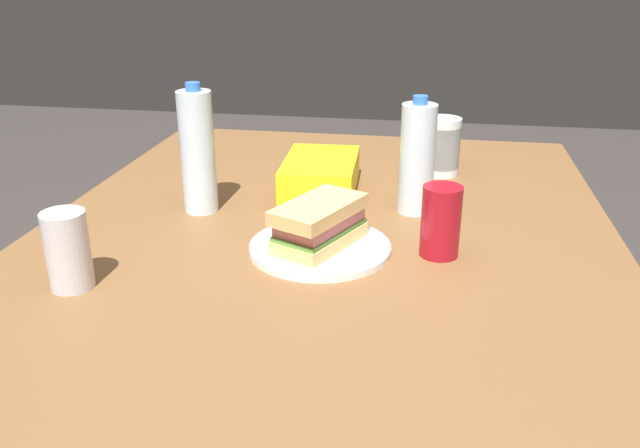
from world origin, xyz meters
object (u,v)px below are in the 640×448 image
object	(u,v)px
sandwich	(320,223)
plastic_cup_stack	(441,146)
soda_can_red	(441,220)
soda_can_silver	(68,250)
dining_table	(317,288)
water_bottle_spare	(198,152)
paper_plate	(320,248)
chip_bag	(320,175)
water_bottle_tall	(417,159)

from	to	relation	value
sandwich	plastic_cup_stack	bearing A→B (deg)	156.76
soda_can_red	soda_can_silver	bearing A→B (deg)	-68.74
dining_table	soda_can_silver	distance (m)	0.43
water_bottle_spare	paper_plate	bearing A→B (deg)	60.26
plastic_cup_stack	water_bottle_spare	world-z (taller)	water_bottle_spare
sandwich	soda_can_silver	bearing A→B (deg)	-62.00
sandwich	water_bottle_spare	size ratio (longest dim) A/B	0.81
plastic_cup_stack	soda_can_silver	bearing A→B (deg)	-40.12
chip_bag	water_bottle_spare	xyz separation A→B (m)	(0.16, -0.21, 0.08)
dining_table	soda_can_silver	world-z (taller)	soda_can_silver
paper_plate	chip_bag	xyz separation A→B (m)	(-0.31, -0.05, 0.03)
chip_bag	water_bottle_spare	distance (m)	0.28
sandwich	plastic_cup_stack	xyz separation A→B (m)	(-0.47, 0.20, 0.01)
paper_plate	soda_can_silver	distance (m)	0.40
chip_bag	water_bottle_tall	size ratio (longest dim) A/B	1.00
soda_can_red	plastic_cup_stack	world-z (taller)	plastic_cup_stack
dining_table	soda_can_red	xyz separation A→B (m)	(-0.00, 0.21, 0.14)
dining_table	water_bottle_tall	distance (m)	0.32
water_bottle_tall	plastic_cup_stack	size ratio (longest dim) A/B	1.75
sandwich	water_bottle_tall	world-z (taller)	water_bottle_tall
dining_table	soda_can_silver	size ratio (longest dim) A/B	12.50
paper_plate	soda_can_silver	size ratio (longest dim) A/B	1.99
paper_plate	chip_bag	world-z (taller)	chip_bag
water_bottle_spare	sandwich	bearing A→B (deg)	59.59
water_bottle_spare	soda_can_red	bearing A→B (deg)	74.68
dining_table	chip_bag	distance (m)	0.31
soda_can_red	chip_bag	size ratio (longest dim) A/B	0.53
chip_bag	soda_can_silver	bearing A→B (deg)	146.42
dining_table	plastic_cup_stack	xyz separation A→B (m)	(-0.45, 0.21, 0.15)
dining_table	sandwich	bearing A→B (deg)	19.19
paper_plate	sandwich	world-z (taller)	sandwich
sandwich	water_bottle_tall	bearing A→B (deg)	145.47
water_bottle_tall	soda_can_silver	size ratio (longest dim) A/B	1.88
sandwich	dining_table	bearing A→B (deg)	-160.81
soda_can_red	plastic_cup_stack	size ratio (longest dim) A/B	0.93
sandwich	soda_can_red	world-z (taller)	soda_can_red
dining_table	water_bottle_tall	world-z (taller)	water_bottle_tall
sandwich	plastic_cup_stack	distance (m)	0.51
chip_bag	sandwich	bearing A→B (deg)	-173.12
dining_table	water_bottle_spare	xyz separation A→B (m)	(-0.13, -0.26, 0.20)
dining_table	paper_plate	bearing A→B (deg)	22.72
dining_table	water_bottle_spare	size ratio (longest dim) A/B	6.03
soda_can_silver	water_bottle_tall	bearing A→B (deg)	129.00
dining_table	plastic_cup_stack	distance (m)	0.51
water_bottle_tall	chip_bag	bearing A→B (deg)	-113.82
water_bottle_tall	soda_can_red	bearing A→B (deg)	14.06
water_bottle_tall	plastic_cup_stack	distance (m)	0.26
sandwich	water_bottle_spare	world-z (taller)	water_bottle_spare
soda_can_red	soda_can_silver	distance (m)	0.59
water_bottle_spare	water_bottle_tall	bearing A→B (deg)	98.99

